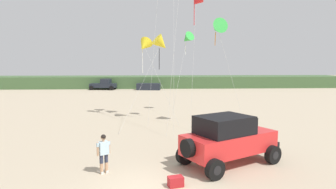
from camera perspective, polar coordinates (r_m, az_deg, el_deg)
The scene contains 11 objects.
dune_ridge at distance 57.77m, azimuth -8.92°, elevation 2.58°, with size 90.00×9.10×2.22m, color #426038.
jeep at distance 13.22m, azimuth 12.12°, elevation -8.71°, with size 4.99×4.14×2.26m.
person_watching at distance 12.26m, azimuth -12.92°, elevation -11.19°, with size 0.53×0.46×1.67m.
cooler_box at distance 11.01m, azimuth 1.56°, elevation -17.21°, with size 0.56×0.36×0.38m, color #B21E23.
distant_pickup at distance 52.57m, azimuth -12.87°, elevation 1.97°, with size 4.84×3.01×1.98m.
distant_sedan at distance 51.01m, azimuth -3.95°, elevation 1.61°, with size 4.20×1.70×1.20m, color #1E232D.
kite_yellow_diamond at distance 22.69m, azimuth -1.42°, elevation 10.24°, with size 3.71×5.42×7.07m.
kite_red_delta at distance 21.61m, azimuth 9.99°, elevation 13.16°, with size 2.66×2.09×7.98m.
kite_green_box at distance 22.72m, azimuth 5.74°, elevation 18.20°, with size 1.47×3.54×9.84m.
kite_white_parafoil at distance 24.43m, azimuth -4.86°, elevation 9.82°, with size 3.53×4.82×6.87m.
kite_pink_ribbon at distance 27.30m, azimuth 3.87°, elevation 11.21°, with size 2.54×5.56×7.72m.
Camera 1 is at (0.15, -9.84, 4.54)m, focal length 30.09 mm.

